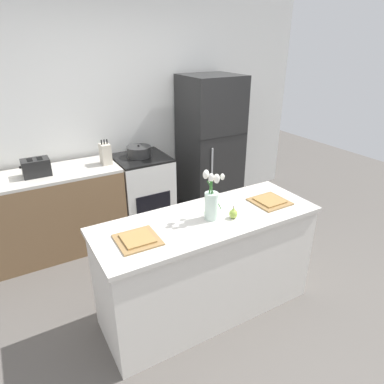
{
  "coord_description": "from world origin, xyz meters",
  "views": [
    {
      "loc": [
        -1.28,
        -1.96,
        2.18
      ],
      "look_at": [
        0.0,
        0.25,
        1.02
      ],
      "focal_mm": 32.0,
      "sensor_mm": 36.0,
      "label": 1
    }
  ],
  "objects_px": {
    "toaster": "(36,167)",
    "knife_block": "(106,154)",
    "cooking_pot": "(139,152)",
    "plate_setting_right": "(270,201)",
    "pear_figurine": "(233,213)",
    "refrigerator": "(210,147)",
    "flower_vase": "(211,200)",
    "stove_range": "(143,193)",
    "plate_setting_left": "(138,239)"
  },
  "relations": [
    {
      "from": "toaster",
      "to": "knife_block",
      "type": "height_order",
      "value": "knife_block"
    },
    {
      "from": "cooking_pot",
      "to": "plate_setting_right",
      "type": "bearing_deg",
      "value": -72.83
    },
    {
      "from": "pear_figurine",
      "to": "toaster",
      "type": "bearing_deg",
      "value": 125.13
    },
    {
      "from": "toaster",
      "to": "refrigerator",
      "type": "bearing_deg",
      "value": 0.59
    },
    {
      "from": "flower_vase",
      "to": "toaster",
      "type": "bearing_deg",
      "value": 122.77
    },
    {
      "from": "stove_range",
      "to": "refrigerator",
      "type": "distance_m",
      "value": 1.04
    },
    {
      "from": "refrigerator",
      "to": "cooking_pot",
      "type": "xyz_separation_m",
      "value": [
        -0.96,
        0.02,
        0.09
      ]
    },
    {
      "from": "pear_figurine",
      "to": "knife_block",
      "type": "distance_m",
      "value": 1.75
    },
    {
      "from": "plate_setting_right",
      "to": "knife_block",
      "type": "relative_size",
      "value": 1.08
    },
    {
      "from": "plate_setting_right",
      "to": "knife_block",
      "type": "distance_m",
      "value": 1.85
    },
    {
      "from": "toaster",
      "to": "cooking_pot",
      "type": "xyz_separation_m",
      "value": [
        1.11,
        0.04,
        -0.03
      ]
    },
    {
      "from": "stove_range",
      "to": "pear_figurine",
      "type": "height_order",
      "value": "pear_figurine"
    },
    {
      "from": "stove_range",
      "to": "plate_setting_left",
      "type": "bearing_deg",
      "value": -113.13
    },
    {
      "from": "toaster",
      "to": "plate_setting_left",
      "type": "bearing_deg",
      "value": -75.33
    },
    {
      "from": "refrigerator",
      "to": "plate_setting_left",
      "type": "relative_size",
      "value": 6.07
    },
    {
      "from": "refrigerator",
      "to": "cooking_pot",
      "type": "relative_size",
      "value": 6.34
    },
    {
      "from": "pear_figurine",
      "to": "plate_setting_right",
      "type": "relative_size",
      "value": 0.36
    },
    {
      "from": "cooking_pot",
      "to": "pear_figurine",
      "type": "bearing_deg",
      "value": -87.43
    },
    {
      "from": "refrigerator",
      "to": "knife_block",
      "type": "xyz_separation_m",
      "value": [
        -1.37,
        -0.03,
        0.14
      ]
    },
    {
      "from": "stove_range",
      "to": "cooking_pot",
      "type": "distance_m",
      "value": 0.52
    },
    {
      "from": "toaster",
      "to": "knife_block",
      "type": "relative_size",
      "value": 1.04
    },
    {
      "from": "refrigerator",
      "to": "plate_setting_right",
      "type": "bearing_deg",
      "value": -105.49
    },
    {
      "from": "refrigerator",
      "to": "pear_figurine",
      "type": "bearing_deg",
      "value": -117.49
    },
    {
      "from": "pear_figurine",
      "to": "plate_setting_left",
      "type": "height_order",
      "value": "pear_figurine"
    },
    {
      "from": "toaster",
      "to": "flower_vase",
      "type": "bearing_deg",
      "value": -57.23
    },
    {
      "from": "pear_figurine",
      "to": "plate_setting_right",
      "type": "bearing_deg",
      "value": 9.15
    },
    {
      "from": "plate_setting_right",
      "to": "pear_figurine",
      "type": "bearing_deg",
      "value": -170.85
    },
    {
      "from": "flower_vase",
      "to": "plate_setting_right",
      "type": "relative_size",
      "value": 1.37
    },
    {
      "from": "plate_setting_right",
      "to": "knife_block",
      "type": "bearing_deg",
      "value": 119.59
    },
    {
      "from": "toaster",
      "to": "cooking_pot",
      "type": "bearing_deg",
      "value": 2.16
    },
    {
      "from": "stove_range",
      "to": "pear_figurine",
      "type": "xyz_separation_m",
      "value": [
        0.06,
        -1.7,
        0.49
      ]
    },
    {
      "from": "refrigerator",
      "to": "plate_setting_right",
      "type": "height_order",
      "value": "refrigerator"
    },
    {
      "from": "toaster",
      "to": "knife_block",
      "type": "bearing_deg",
      "value": -0.36
    },
    {
      "from": "flower_vase",
      "to": "toaster",
      "type": "height_order",
      "value": "flower_vase"
    },
    {
      "from": "stove_range",
      "to": "flower_vase",
      "type": "xyz_separation_m",
      "value": [
        -0.09,
        -1.62,
        0.6
      ]
    },
    {
      "from": "flower_vase",
      "to": "refrigerator",
      "type": "bearing_deg",
      "value": 57.36
    },
    {
      "from": "knife_block",
      "to": "cooking_pot",
      "type": "bearing_deg",
      "value": 6.54
    },
    {
      "from": "plate_setting_right",
      "to": "toaster",
      "type": "bearing_deg",
      "value": 135.09
    },
    {
      "from": "stove_range",
      "to": "knife_block",
      "type": "height_order",
      "value": "knife_block"
    },
    {
      "from": "plate_setting_left",
      "to": "knife_block",
      "type": "xyz_separation_m",
      "value": [
        0.28,
        1.61,
        0.11
      ]
    },
    {
      "from": "flower_vase",
      "to": "toaster",
      "type": "xyz_separation_m",
      "value": [
        -1.03,
        1.6,
        -0.06
      ]
    },
    {
      "from": "plate_setting_left",
      "to": "toaster",
      "type": "distance_m",
      "value": 1.67
    },
    {
      "from": "stove_range",
      "to": "flower_vase",
      "type": "relative_size",
      "value": 2.28
    },
    {
      "from": "cooking_pot",
      "to": "knife_block",
      "type": "distance_m",
      "value": 0.41
    },
    {
      "from": "refrigerator",
      "to": "knife_block",
      "type": "relative_size",
      "value": 6.58
    },
    {
      "from": "pear_figurine",
      "to": "knife_block",
      "type": "relative_size",
      "value": 0.39
    },
    {
      "from": "toaster",
      "to": "knife_block",
      "type": "xyz_separation_m",
      "value": [
        0.7,
        -0.0,
        0.03
      ]
    },
    {
      "from": "flower_vase",
      "to": "plate_setting_right",
      "type": "height_order",
      "value": "flower_vase"
    },
    {
      "from": "plate_setting_right",
      "to": "toaster",
      "type": "height_order",
      "value": "toaster"
    },
    {
      "from": "plate_setting_right",
      "to": "plate_setting_left",
      "type": "bearing_deg",
      "value": 180.0
    }
  ]
}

